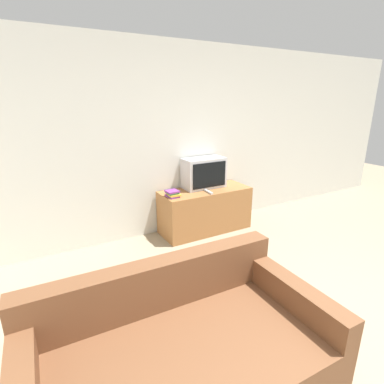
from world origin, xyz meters
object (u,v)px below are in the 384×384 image
(couch, at_px, (182,364))
(book_stack, at_px, (173,194))
(remote_on_stand, at_px, (209,192))
(tv_stand, at_px, (205,210))
(television, at_px, (204,173))

(couch, bearing_deg, book_stack, 67.09)
(book_stack, xyz_separation_m, remote_on_stand, (0.51, -0.08, -0.03))
(tv_stand, distance_m, remote_on_stand, 0.36)
(television, height_order, couch, television)
(television, bearing_deg, couch, -124.30)
(book_stack, bearing_deg, television, 16.97)
(tv_stand, distance_m, book_stack, 0.66)
(couch, xyz_separation_m, remote_on_stand, (1.47, 2.01, 0.36))
(book_stack, bearing_deg, couch, -114.57)
(tv_stand, relative_size, couch, 0.70)
(couch, bearing_deg, tv_stand, 56.75)
(television, bearing_deg, remote_on_stand, -107.30)
(remote_on_stand, bearing_deg, television, 72.70)
(television, relative_size, remote_on_stand, 3.13)
(tv_stand, height_order, television, television)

